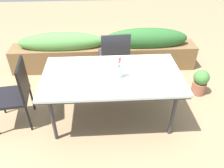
# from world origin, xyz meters

# --- Properties ---
(ground_plane) EXTENTS (12.00, 12.00, 0.00)m
(ground_plane) POSITION_xyz_m (0.00, 0.00, 0.00)
(ground_plane) COLOR #9E7F5B
(dining_table) EXTENTS (1.76, 0.97, 0.74)m
(dining_table) POSITION_xyz_m (0.10, -0.08, 0.69)
(dining_table) COLOR silver
(dining_table) RESTS_ON ground
(chair_end_left) EXTENTS (0.52, 0.52, 0.92)m
(chair_end_left) POSITION_xyz_m (-1.16, -0.07, 0.51)
(chair_end_left) COLOR black
(chair_end_left) RESTS_ON ground
(chair_far_side) EXTENTS (0.51, 0.51, 0.95)m
(chair_far_side) POSITION_xyz_m (0.19, 0.79, 0.55)
(chair_far_side) COLOR #302B35
(chair_far_side) RESTS_ON ground
(flower_vase) EXTENTS (0.08, 0.08, 0.31)m
(flower_vase) POSITION_xyz_m (0.18, -0.15, 0.85)
(flower_vase) COLOR silver
(flower_vase) RESTS_ON dining_table
(planter_box) EXTENTS (3.42, 0.43, 0.77)m
(planter_box) POSITION_xyz_m (0.05, 1.32, 0.36)
(planter_box) COLOR brown
(planter_box) RESTS_ON ground
(potted_plant) EXTENTS (0.25, 0.25, 0.43)m
(potted_plant) POSITION_xyz_m (1.55, 0.41, 0.22)
(potted_plant) COLOR #9E6047
(potted_plant) RESTS_ON ground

